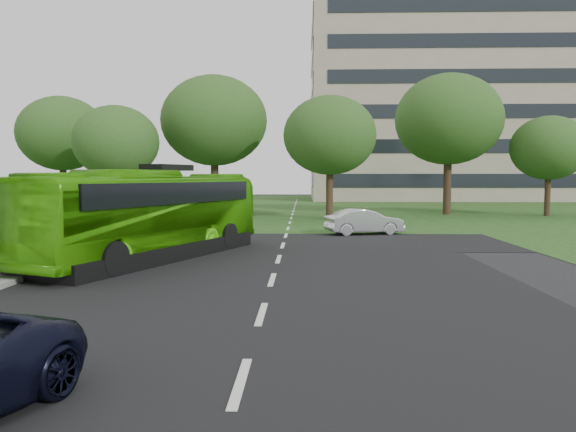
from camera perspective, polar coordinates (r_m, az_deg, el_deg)
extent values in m
plane|color=black|center=(14.13, -2.09, -8.02)|extent=(160.00, 160.00, 0.00)
cube|color=black|center=(33.93, 0.10, -0.96)|extent=(14.00, 120.00, 0.01)
cube|color=black|center=(27.96, -0.23, -2.01)|extent=(80.00, 12.00, 0.01)
cube|color=silver|center=(28.95, -0.16, -1.79)|extent=(0.15, 90.00, 0.01)
cube|color=#194115|center=(58.87, 0.75, 1.15)|extent=(120.00, 60.00, 0.01)
cube|color=gray|center=(79.25, 17.37, 10.75)|extent=(40.00, 20.00, 25.00)
cube|color=black|center=(69.70, 19.66, 11.65)|extent=(36.80, 0.10, 23.00)
cube|color=black|center=(76.40, 2.45, 11.18)|extent=(0.10, 18.40, 23.00)
cylinder|color=black|center=(41.15, -16.97, 1.82)|extent=(0.45, 0.45, 3.00)
ellipsoid|color=#294E1A|center=(41.20, -17.08, 7.22)|extent=(5.95, 5.95, 5.06)
cylinder|color=black|center=(44.33, -7.44, 2.75)|extent=(0.60, 0.60, 4.00)
ellipsoid|color=#294E1A|center=(44.53, -7.51, 9.58)|extent=(8.23, 8.23, 7.00)
cylinder|color=black|center=(39.03, 4.24, 2.04)|extent=(0.49, 0.49, 3.23)
ellipsoid|color=#294E1A|center=(39.12, 4.27, 8.18)|extent=(6.42, 6.42, 5.46)
cylinder|color=black|center=(45.23, 15.87, 2.70)|extent=(0.61, 0.61, 4.08)
ellipsoid|color=#294E1A|center=(45.44, 16.00, 9.42)|extent=(8.20, 8.20, 6.97)
cylinder|color=black|center=(46.43, 24.85, 1.76)|extent=(0.43, 0.43, 2.85)
ellipsoid|color=#294E1A|center=(46.46, 24.98, 6.29)|extent=(5.62, 5.62, 4.78)
cylinder|color=black|center=(49.76, -21.84, 2.42)|extent=(0.55, 0.55, 3.63)
ellipsoid|color=#294E1A|center=(49.87, -21.98, 7.78)|extent=(7.12, 7.12, 6.05)
imported|color=#42A90C|center=(20.74, -13.93, 0.14)|extent=(6.73, 11.58, 3.18)
imported|color=silver|center=(28.95, 7.77, -0.57)|extent=(4.20, 2.42, 1.31)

